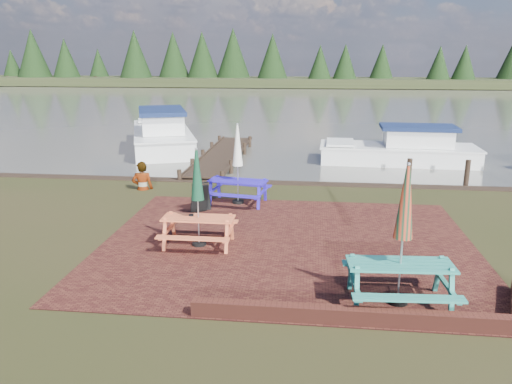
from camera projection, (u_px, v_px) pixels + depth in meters
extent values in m
plane|color=black|center=(285.00, 261.00, 11.21)|extent=(120.00, 120.00, 0.00)
cube|color=#351310|center=(287.00, 244.00, 12.16)|extent=(9.00, 7.50, 0.02)
cube|color=#4C1E16|center=(364.00, 317.00, 8.51)|extent=(6.00, 0.22, 0.30)
cube|color=#44423A|center=(308.00, 104.00, 46.64)|extent=(120.00, 60.00, 0.02)
cube|color=black|center=(311.00, 82.00, 74.27)|extent=(120.00, 10.00, 1.20)
cube|color=#277F72|center=(400.00, 264.00, 9.08)|extent=(1.95, 0.86, 0.04)
cube|color=#277F72|center=(409.00, 298.00, 8.47)|extent=(1.92, 0.37, 0.04)
cube|color=#277F72|center=(391.00, 264.00, 9.86)|extent=(1.92, 0.37, 0.04)
cube|color=#277F72|center=(354.00, 283.00, 9.23)|extent=(0.18, 1.66, 0.78)
cube|color=#277F72|center=(444.00, 285.00, 9.15)|extent=(0.18, 1.66, 0.78)
cylinder|color=black|center=(397.00, 301.00, 9.28)|extent=(0.38, 0.38, 0.11)
cylinder|color=#B2B2B7|center=(403.00, 237.00, 8.94)|extent=(0.04, 0.04, 2.65)
cone|color=red|center=(406.00, 203.00, 8.77)|extent=(0.34, 0.34, 1.32)
cube|color=#DA6138|center=(198.00, 218.00, 11.91)|extent=(1.71, 0.67, 0.04)
cube|color=#DA6138|center=(192.00, 238.00, 11.36)|extent=(1.71, 0.23, 0.04)
cube|color=#DA6138|center=(204.00, 220.00, 12.60)|extent=(1.71, 0.23, 0.04)
cube|color=#DA6138|center=(169.00, 231.00, 12.08)|extent=(0.08, 1.48, 0.70)
cube|color=#DA6138|center=(229.00, 233.00, 11.92)|extent=(0.08, 1.48, 0.70)
cylinder|color=black|center=(199.00, 244.00, 12.08)|extent=(0.34, 0.34, 0.10)
cylinder|color=#B2B2B7|center=(198.00, 199.00, 11.78)|extent=(0.03, 0.03, 2.38)
cone|color=#0F3822|center=(197.00, 175.00, 11.63)|extent=(0.30, 0.30, 1.19)
cube|color=#2717B0|center=(238.00, 181.00, 15.32)|extent=(1.86, 0.96, 0.04)
cube|color=#2717B0|center=(231.00, 195.00, 14.77)|extent=(1.79, 0.52, 0.04)
cube|color=#2717B0|center=(244.00, 184.00, 16.02)|extent=(1.79, 0.52, 0.04)
cube|color=#2717B0|center=(215.00, 190.00, 15.62)|extent=(0.32, 1.53, 0.73)
cube|color=#2717B0|center=(262.00, 194.00, 15.21)|extent=(0.32, 1.53, 0.73)
cylinder|color=black|center=(238.00, 202.00, 15.50)|extent=(0.36, 0.36, 0.10)
cylinder|color=#B2B2B7|center=(238.00, 165.00, 15.18)|extent=(0.04, 0.04, 2.47)
cone|color=silver|center=(238.00, 146.00, 15.03)|extent=(0.32, 0.32, 1.23)
cube|color=black|center=(200.00, 200.00, 14.41)|extent=(0.53, 0.49, 0.84)
cube|color=black|center=(202.00, 197.00, 14.68)|extent=(0.53, 0.49, 0.84)
cube|color=black|center=(200.00, 185.00, 14.44)|extent=(0.42, 0.36, 0.03)
cube|color=black|center=(223.00, 154.00, 22.57)|extent=(1.60, 9.00, 0.06)
cube|color=black|center=(206.00, 153.00, 22.64)|extent=(0.08, 9.00, 0.08)
cube|color=black|center=(239.00, 153.00, 22.47)|extent=(0.08, 9.00, 0.08)
cylinder|color=black|center=(180.00, 183.00, 18.41)|extent=(0.16, 0.16, 1.00)
cylinder|color=black|center=(222.00, 184.00, 18.23)|extent=(0.16, 0.16, 1.00)
cube|color=silver|center=(162.00, 141.00, 25.65)|extent=(5.15, 8.25, 1.12)
cube|color=silver|center=(162.00, 130.00, 25.50)|extent=(5.25, 8.42, 0.09)
cube|color=silver|center=(162.00, 122.00, 24.48)|extent=(2.92, 3.74, 0.95)
cube|color=#111D40|center=(161.00, 111.00, 24.33)|extent=(3.28, 4.25, 0.20)
cube|color=silver|center=(159.00, 120.00, 28.24)|extent=(2.62, 2.09, 0.11)
cube|color=silver|center=(397.00, 157.00, 22.14)|extent=(6.76, 2.56, 0.89)
cube|color=silver|center=(398.00, 146.00, 22.02)|extent=(6.89, 2.61, 0.07)
cube|color=silver|center=(418.00, 137.00, 21.79)|extent=(2.86, 1.77, 0.76)
cube|color=#111D40|center=(419.00, 127.00, 21.67)|extent=(3.27, 1.97, 0.16)
cube|color=silver|center=(340.00, 142.00, 22.36)|extent=(1.27, 2.01, 0.09)
imported|color=gray|center=(141.00, 162.00, 16.84)|extent=(0.79, 0.60, 1.95)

